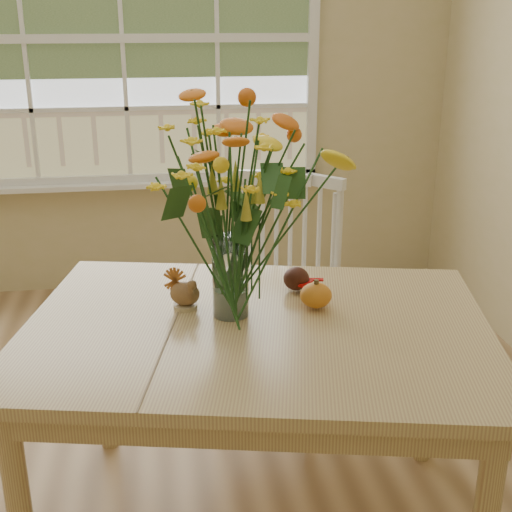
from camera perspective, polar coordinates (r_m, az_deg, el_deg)
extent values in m
cube|color=#C7B97F|center=(4.26, -10.90, 14.71)|extent=(4.00, 0.02, 2.70)
cube|color=silver|center=(4.23, -11.09, 17.39)|extent=(2.20, 0.00, 1.60)
cube|color=white|center=(4.30, -10.36, 5.85)|extent=(2.42, 0.12, 0.03)
cube|color=tan|center=(2.16, 0.08, -6.16)|extent=(1.64, 1.32, 0.04)
cube|color=tan|center=(2.20, 0.08, -7.80)|extent=(1.50, 1.18, 0.10)
cylinder|color=tan|center=(2.83, -12.54, -8.92)|extent=(0.07, 0.07, 0.74)
cylinder|color=tan|center=(2.77, 14.16, -9.69)|extent=(0.07, 0.07, 0.74)
cube|color=white|center=(2.95, 1.67, -4.61)|extent=(0.64, 0.63, 0.05)
cube|color=white|center=(3.01, 2.87, 1.44)|extent=(0.44, 0.27, 0.54)
cylinder|color=white|center=(2.98, -2.87, -9.82)|extent=(0.04, 0.04, 0.47)
cylinder|color=white|center=(3.26, -0.45, -7.01)|extent=(0.04, 0.04, 0.47)
cylinder|color=white|center=(2.87, 4.01, -11.10)|extent=(0.04, 0.04, 0.47)
cylinder|color=white|center=(3.17, 5.84, -8.03)|extent=(0.04, 0.04, 0.47)
cylinder|color=white|center=(2.17, -2.15, -1.72)|extent=(0.12, 0.12, 0.26)
ellipsoid|color=#C26716|center=(2.26, 5.01, -3.39)|extent=(0.10, 0.10, 0.08)
cylinder|color=#CCB78C|center=(2.28, -5.91, -4.16)|extent=(0.08, 0.08, 0.01)
ellipsoid|color=brown|center=(2.26, -5.95, -3.14)|extent=(0.12, 0.10, 0.08)
ellipsoid|color=#38160F|center=(2.39, 3.37, -1.99)|extent=(0.09, 0.09, 0.08)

